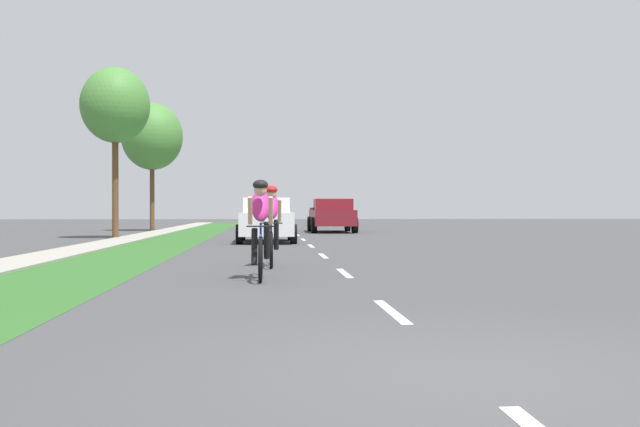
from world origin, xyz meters
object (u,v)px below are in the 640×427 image
at_px(cyclist_trailing, 271,225).
at_px(cyclist_lead, 261,229).
at_px(sedan_white, 267,220).
at_px(pickup_maroon, 332,215).
at_px(street_tree_near, 115,106).
at_px(street_tree_far, 152,137).

bearing_deg(cyclist_trailing, cyclist_lead, -94.06).
bearing_deg(cyclist_trailing, sedan_white, 90.50).
height_order(cyclist_lead, pickup_maroon, pickup_maroon).
bearing_deg(cyclist_trailing, pickup_maroon, 81.55).
bearing_deg(street_tree_near, cyclist_lead, -70.82).
bearing_deg(pickup_maroon, cyclist_trailing, -98.45).
bearing_deg(cyclist_trailing, street_tree_near, 113.14).
height_order(sedan_white, street_tree_far, street_tree_far).
bearing_deg(pickup_maroon, sedan_white, -106.99).
height_order(cyclist_trailing, street_tree_far, street_tree_far).
xyz_separation_m(cyclist_lead, cyclist_trailing, (0.19, 2.61, 0.00)).
bearing_deg(street_tree_far, cyclist_trailing, -75.62).
distance_m(cyclist_trailing, pickup_maroon, 21.39).
bearing_deg(sedan_white, cyclist_trailing, -89.50).
distance_m(cyclist_trailing, sedan_white, 10.56).
bearing_deg(street_tree_far, street_tree_near, -88.97).
height_order(street_tree_near, street_tree_far, street_tree_far).
distance_m(pickup_maroon, street_tree_far, 10.38).
bearing_deg(sedan_white, street_tree_near, 151.04).
bearing_deg(cyclist_lead, cyclist_trailing, 85.94).
relative_size(street_tree_near, street_tree_far, 0.98).
bearing_deg(cyclist_trailing, street_tree_far, 104.38).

